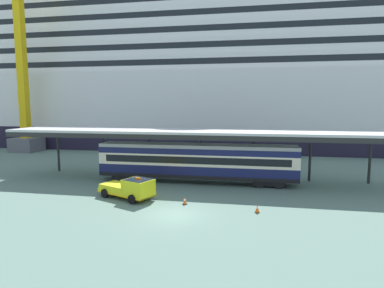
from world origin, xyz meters
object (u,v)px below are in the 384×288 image
traffic_cone_near (185,201)px  dockside_crane (26,56)px  train_carriage (196,161)px  traffic_cone_mid (257,208)px  cruise_ship (219,77)px  service_truck (131,188)px

traffic_cone_near → dockside_crane: 44.47m
train_carriage → traffic_cone_mid: train_carriage is taller
cruise_ship → dockside_crane: dockside_crane is taller
traffic_cone_near → traffic_cone_mid: bearing=-10.1°
service_truck → traffic_cone_near: service_truck is taller
traffic_cone_mid → dockside_crane: (-38.86, 26.11, 16.21)m
traffic_cone_mid → dockside_crane: bearing=146.1°
service_truck → dockside_crane: dockside_crane is taller
cruise_ship → service_truck: bearing=-95.0°
cruise_ship → traffic_cone_near: 43.86m
traffic_cone_mid → service_truck: bearing=171.3°
train_carriage → service_truck: bearing=-123.6°
train_carriage → service_truck: (-4.66, -7.01, -1.31)m
cruise_ship → dockside_crane: size_ratio=2.78×
train_carriage → traffic_cone_near: train_carriage is taller
cruise_ship → train_carriage: (1.05, -34.09, -11.46)m
traffic_cone_mid → dockside_crane: dockside_crane is taller
cruise_ship → traffic_cone_mid: 45.42m
service_truck → traffic_cone_mid: size_ratio=8.50×
cruise_ship → traffic_cone_near: cruise_ship is taller
train_carriage → dockside_crane: bearing=151.9°
traffic_cone_mid → traffic_cone_near: bearing=169.9°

